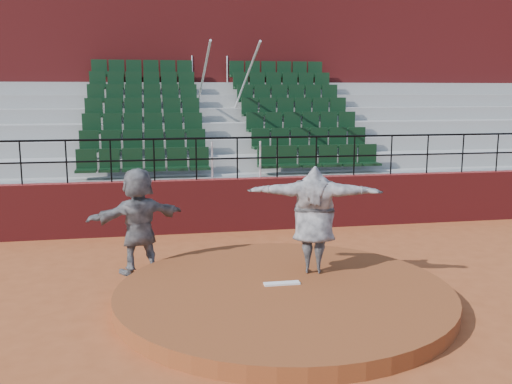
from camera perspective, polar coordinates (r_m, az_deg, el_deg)
The scene contains 9 objects.
ground at distance 9.55m, azimuth 2.80°, elevation -10.91°, with size 90.00×90.00×0.00m, color #A14C24.
pitchers_mound at distance 9.51m, azimuth 2.80°, elevation -10.20°, with size 5.50×5.50×0.25m, color brown.
pitching_rubber at distance 9.60m, azimuth 2.60°, elevation -9.12°, with size 0.60×0.15×0.03m, color white.
boundary_wall at distance 14.10m, azimuth -1.86°, elevation -1.26°, with size 24.00×0.30×1.30m, color maroon.
wall_railing at distance 13.90m, azimuth -1.89°, elevation 4.33°, with size 24.04×0.05×1.03m.
seating_deck at distance 17.55m, azimuth -3.68°, elevation 3.58°, with size 24.00×5.97×4.63m.
press_box_facade at distance 21.37m, azimuth -5.04°, elevation 10.37°, with size 24.00×3.00×7.10m, color maroon.
pitcher at distance 10.04m, azimuth 5.82°, elevation -2.75°, with size 2.33×0.63×1.90m, color black.
fielder at distance 10.98m, azimuth -11.68°, elevation -2.80°, with size 1.87×0.60×2.02m, color black.
Camera 1 is at (-2.08, -8.67, 3.41)m, focal length 40.00 mm.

